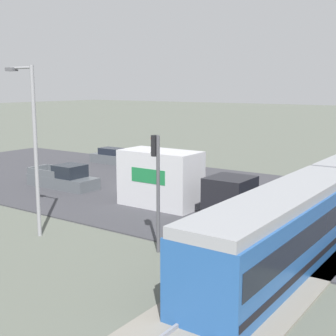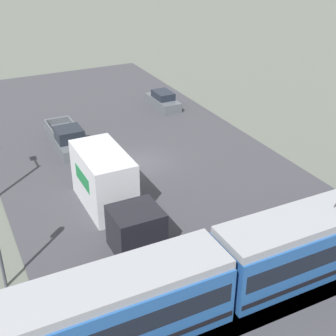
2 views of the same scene
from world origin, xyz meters
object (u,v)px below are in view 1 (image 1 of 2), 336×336
(pickup_truck, at_px, (64,178))
(street_lamp_near_crossing, at_px, (33,140))
(sedan_car_0, at_px, (111,157))
(light_rail_tram, at_px, (332,197))
(traffic_light_pole, at_px, (157,178))
(box_truck, at_px, (176,183))

(pickup_truck, bearing_deg, street_lamp_near_crossing, 40.54)
(pickup_truck, xyz_separation_m, street_lamp_near_crossing, (8.50, 7.28, 4.18))
(sedan_car_0, bearing_deg, pickup_truck, 23.74)
(sedan_car_0, distance_m, street_lamp_near_crossing, 22.69)
(pickup_truck, bearing_deg, light_rail_tram, 94.93)
(sedan_car_0, xyz_separation_m, traffic_light_pole, (17.33, 18.39, 2.81))
(traffic_light_pole, height_order, street_lamp_near_crossing, street_lamp_near_crossing)
(traffic_light_pole, xyz_separation_m, street_lamp_near_crossing, (1.56, -6.55, 1.42))
(pickup_truck, distance_m, traffic_light_pole, 15.71)
(sedan_car_0, bearing_deg, box_truck, 54.52)
(box_truck, xyz_separation_m, street_lamp_near_crossing, (8.28, -3.04, 3.22))
(traffic_light_pole, distance_m, street_lamp_near_crossing, 6.88)
(box_truck, bearing_deg, light_rail_tram, 101.92)
(street_lamp_near_crossing, bearing_deg, traffic_light_pole, 103.37)
(street_lamp_near_crossing, bearing_deg, box_truck, 159.82)
(light_rail_tram, bearing_deg, street_lamp_near_crossing, -49.68)
(pickup_truck, relative_size, street_lamp_near_crossing, 0.67)
(traffic_light_pole, bearing_deg, street_lamp_near_crossing, -76.63)
(pickup_truck, height_order, street_lamp_near_crossing, street_lamp_near_crossing)
(sedan_car_0, bearing_deg, traffic_light_pole, 46.69)
(light_rail_tram, height_order, pickup_truck, light_rail_tram)
(light_rail_tram, xyz_separation_m, box_truck, (1.89, -8.94, 0.06))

